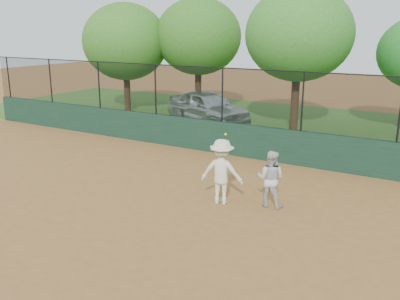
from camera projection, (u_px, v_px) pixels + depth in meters
The scene contains 10 objects.
ground at pixel (131, 210), 11.56m from camera, with size 80.00×80.00×0.00m, color #9B6532.
back_wall at pixel (234, 139), 16.38m from camera, with size 26.00×0.20×1.20m, color #1B3D2A.
grass_strip at pixel (289, 126), 21.53m from camera, with size 36.00×12.00×0.01m, color #2B591B.
parked_car at pixel (208, 107), 21.81m from camera, with size 1.92×4.78×1.63m, color silver.
player_second at pixel (271, 179), 11.62m from camera, with size 0.73×0.57×1.51m, color silver.
player_main at pixel (222, 172), 11.78m from camera, with size 1.26×0.89×2.01m.
fence_assembly at pixel (234, 95), 15.97m from camera, with size 26.00×0.06×2.00m.
tree_0 at pixel (125, 42), 24.33m from camera, with size 4.82×4.39×5.92m.
tree_1 at pixel (198, 37), 23.77m from camera, with size 4.71×4.28×6.16m.
tree_2 at pixel (299, 34), 19.40m from camera, with size 4.78×4.34×6.37m.
Camera 1 is at (7.02, -8.33, 4.55)m, focal length 40.00 mm.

